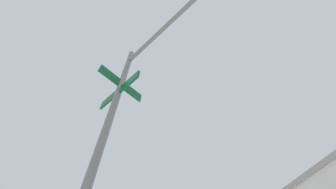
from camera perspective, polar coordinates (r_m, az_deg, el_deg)
name	(u,v)px	position (r m, az deg, el deg)	size (l,w,h in m)	color
traffic_signal_near	(180,38)	(3.01, 3.59, 16.50)	(3.42, 2.27, 5.42)	slate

